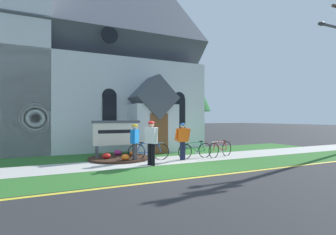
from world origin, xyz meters
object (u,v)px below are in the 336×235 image
(bicycle_red, at_px, (220,149))
(roadside_conifer, at_px, (187,84))
(bicycle_green, at_px, (195,150))
(church_sign, at_px, (117,134))
(bicycle_black, at_px, (149,151))
(cyclist_in_yellow_jersey, at_px, (183,138))
(cyclist_in_blue_jersey, at_px, (135,140))
(cyclist_in_red_jersey, at_px, (151,139))

(bicycle_red, bearing_deg, roadside_conifer, 70.77)
(bicycle_green, xyz_separation_m, bicycle_red, (1.30, -0.18, 0.01))
(church_sign, height_order, bicycle_black, church_sign)
(bicycle_black, distance_m, cyclist_in_yellow_jersey, 1.61)
(bicycle_black, xyz_separation_m, cyclist_in_yellow_jersey, (1.33, -0.70, 0.57))
(bicycle_red, bearing_deg, church_sign, 158.27)
(cyclist_in_blue_jersey, xyz_separation_m, cyclist_in_yellow_jersey, (2.07, -0.42, 0.03))
(bicycle_green, bearing_deg, cyclist_in_red_jersey, -161.29)
(bicycle_red, distance_m, cyclist_in_yellow_jersey, 2.18)
(bicycle_black, bearing_deg, cyclist_in_red_jersey, -108.00)
(cyclist_in_red_jersey, bearing_deg, bicycle_green, 18.71)
(bicycle_red, xyz_separation_m, cyclist_in_yellow_jersey, (-2.10, -0.05, 0.58))
(bicycle_black, relative_size, bicycle_red, 1.03)
(bicycle_black, bearing_deg, bicycle_green, -12.38)
(cyclist_in_yellow_jersey, bearing_deg, roadside_conifer, 58.31)
(bicycle_black, bearing_deg, bicycle_red, -10.69)
(cyclist_in_red_jersey, height_order, roadside_conifer, roadside_conifer)
(roadside_conifer, bearing_deg, bicycle_green, -117.90)
(bicycle_red, height_order, cyclist_in_red_jersey, cyclist_in_red_jersey)
(bicycle_black, bearing_deg, cyclist_in_yellow_jersey, -27.69)
(church_sign, distance_m, cyclist_in_yellow_jersey, 3.09)
(cyclist_in_blue_jersey, bearing_deg, bicycle_green, -3.75)
(bicycle_red, bearing_deg, cyclist_in_yellow_jersey, -178.64)
(bicycle_green, bearing_deg, roadside_conifer, 62.10)
(cyclist_in_yellow_jersey, bearing_deg, bicycle_black, 152.31)
(church_sign, relative_size, cyclist_in_red_jersey, 1.30)
(church_sign, distance_m, roadside_conifer, 9.95)
(cyclist_in_red_jersey, height_order, cyclist_in_yellow_jersey, cyclist_in_red_jersey)
(bicycle_green, relative_size, bicycle_red, 1.05)
(bicycle_red, relative_size, roadside_conifer, 0.25)
(bicycle_black, bearing_deg, church_sign, 133.88)
(roadside_conifer, bearing_deg, cyclist_in_yellow_jersey, -121.69)
(roadside_conifer, bearing_deg, church_sign, -140.84)
(church_sign, xyz_separation_m, bicycle_black, (1.12, -1.17, -0.75))
(church_sign, distance_m, bicycle_green, 3.72)
(bicycle_black, distance_m, bicycle_green, 2.18)
(cyclist_in_blue_jersey, bearing_deg, church_sign, 104.79)
(cyclist_in_blue_jersey, xyz_separation_m, cyclist_in_red_jersey, (0.31, -1.06, 0.10))
(bicycle_black, relative_size, cyclist_in_yellow_jersey, 1.07)
(church_sign, bearing_deg, bicycle_red, -21.73)
(bicycle_black, height_order, cyclist_in_yellow_jersey, cyclist_in_yellow_jersey)
(bicycle_green, relative_size, cyclist_in_red_jersey, 1.02)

